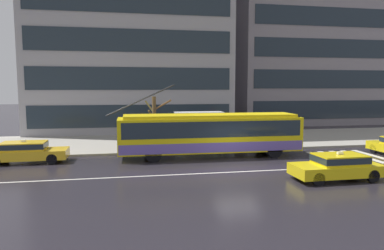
{
  "coord_description": "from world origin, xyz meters",
  "views": [
    {
      "loc": [
        -6.32,
        -19.25,
        4.6
      ],
      "look_at": [
        -1.93,
        4.13,
        2.01
      ],
      "focal_mm": 33.28,
      "sensor_mm": 36.0,
      "label": 1
    }
  ],
  "objects_px": {
    "pedestrian_approaching_curb": "(169,125)",
    "street_tree_bare": "(154,120)",
    "taxi_queued_behind_bus": "(26,151)",
    "pedestrian_at_shelter": "(218,131)",
    "pedestrian_walking_past": "(260,125)",
    "trolleybus": "(210,133)",
    "bus_shelter": "(198,121)",
    "taxi_oncoming_near": "(338,166)"
  },
  "relations": [
    {
      "from": "taxi_oncoming_near",
      "to": "trolleybus",
      "type": "bearing_deg",
      "value": 125.31
    },
    {
      "from": "taxi_queued_behind_bus",
      "to": "pedestrian_at_shelter",
      "type": "distance_m",
      "value": 13.83
    },
    {
      "from": "bus_shelter",
      "to": "pedestrian_approaching_curb",
      "type": "height_order",
      "value": "bus_shelter"
    },
    {
      "from": "pedestrian_approaching_curb",
      "to": "street_tree_bare",
      "type": "xyz_separation_m",
      "value": [
        -1.15,
        -0.46,
        0.49
      ]
    },
    {
      "from": "pedestrian_approaching_curb",
      "to": "taxi_queued_behind_bus",
      "type": "bearing_deg",
      "value": -157.74
    },
    {
      "from": "taxi_oncoming_near",
      "to": "pedestrian_approaching_curb",
      "type": "relative_size",
      "value": 2.19
    },
    {
      "from": "trolleybus",
      "to": "taxi_oncoming_near",
      "type": "height_order",
      "value": "trolleybus"
    },
    {
      "from": "trolleybus",
      "to": "taxi_queued_behind_bus",
      "type": "bearing_deg",
      "value": 178.68
    },
    {
      "from": "pedestrian_approaching_curb",
      "to": "street_tree_bare",
      "type": "height_order",
      "value": "street_tree_bare"
    },
    {
      "from": "taxi_oncoming_near",
      "to": "bus_shelter",
      "type": "height_order",
      "value": "bus_shelter"
    },
    {
      "from": "taxi_oncoming_near",
      "to": "bus_shelter",
      "type": "distance_m",
      "value": 11.44
    },
    {
      "from": "trolleybus",
      "to": "pedestrian_at_shelter",
      "type": "xyz_separation_m",
      "value": [
        1.73,
        4.57,
        -0.48
      ]
    },
    {
      "from": "pedestrian_at_shelter",
      "to": "street_tree_bare",
      "type": "bearing_deg",
      "value": -168.82
    },
    {
      "from": "trolleybus",
      "to": "street_tree_bare",
      "type": "xyz_separation_m",
      "value": [
        -3.36,
        3.56,
        0.64
      ]
    },
    {
      "from": "trolleybus",
      "to": "bus_shelter",
      "type": "bearing_deg",
      "value": 91.45
    },
    {
      "from": "pedestrian_walking_past",
      "to": "taxi_queued_behind_bus",
      "type": "bearing_deg",
      "value": -169.38
    },
    {
      "from": "taxi_queued_behind_bus",
      "to": "pedestrian_approaching_curb",
      "type": "distance_m",
      "value": 9.99
    },
    {
      "from": "pedestrian_walking_past",
      "to": "pedestrian_approaching_curb",
      "type": "bearing_deg",
      "value": 173.95
    },
    {
      "from": "bus_shelter",
      "to": "pedestrian_walking_past",
      "type": "xyz_separation_m",
      "value": [
        4.83,
        -0.15,
        -0.38
      ]
    },
    {
      "from": "trolleybus",
      "to": "pedestrian_at_shelter",
      "type": "height_order",
      "value": "trolleybus"
    },
    {
      "from": "bus_shelter",
      "to": "pedestrian_walking_past",
      "type": "bearing_deg",
      "value": -1.73
    },
    {
      "from": "pedestrian_at_shelter",
      "to": "street_tree_bare",
      "type": "relative_size",
      "value": 0.42
    },
    {
      "from": "pedestrian_at_shelter",
      "to": "street_tree_bare",
      "type": "xyz_separation_m",
      "value": [
        -5.09,
        -1.01,
        1.12
      ]
    },
    {
      "from": "bus_shelter",
      "to": "street_tree_bare",
      "type": "relative_size",
      "value": 0.96
    },
    {
      "from": "trolleybus",
      "to": "bus_shelter",
      "type": "height_order",
      "value": "trolleybus"
    },
    {
      "from": "taxi_oncoming_near",
      "to": "pedestrian_walking_past",
      "type": "xyz_separation_m",
      "value": [
        -0.09,
        10.1,
        0.94
      ]
    },
    {
      "from": "bus_shelter",
      "to": "taxi_queued_behind_bus",
      "type": "bearing_deg",
      "value": -164.35
    },
    {
      "from": "bus_shelter",
      "to": "pedestrian_approaching_curb",
      "type": "bearing_deg",
      "value": 164.43
    },
    {
      "from": "bus_shelter",
      "to": "street_tree_bare",
      "type": "xyz_separation_m",
      "value": [
        -3.27,
        0.13,
        0.16
      ]
    },
    {
      "from": "trolleybus",
      "to": "pedestrian_at_shelter",
      "type": "bearing_deg",
      "value": 69.23
    },
    {
      "from": "taxi_oncoming_near",
      "to": "street_tree_bare",
      "type": "bearing_deg",
      "value": 128.27
    },
    {
      "from": "taxi_oncoming_near",
      "to": "pedestrian_approaching_curb",
      "type": "bearing_deg",
      "value": 122.99
    },
    {
      "from": "trolleybus",
      "to": "street_tree_bare",
      "type": "relative_size",
      "value": 3.37
    },
    {
      "from": "pedestrian_at_shelter",
      "to": "taxi_queued_behind_bus",
      "type": "bearing_deg",
      "value": -161.85
    },
    {
      "from": "pedestrian_approaching_curb",
      "to": "pedestrian_walking_past",
      "type": "height_order",
      "value": "pedestrian_approaching_curb"
    },
    {
      "from": "taxi_queued_behind_bus",
      "to": "street_tree_bare",
      "type": "relative_size",
      "value": 1.26
    },
    {
      "from": "pedestrian_approaching_curb",
      "to": "street_tree_bare",
      "type": "relative_size",
      "value": 0.54
    },
    {
      "from": "taxi_queued_behind_bus",
      "to": "pedestrian_approaching_curb",
      "type": "bearing_deg",
      "value": 22.26
    },
    {
      "from": "pedestrian_at_shelter",
      "to": "pedestrian_walking_past",
      "type": "height_order",
      "value": "pedestrian_walking_past"
    },
    {
      "from": "pedestrian_walking_past",
      "to": "street_tree_bare",
      "type": "relative_size",
      "value": 0.52
    },
    {
      "from": "trolleybus",
      "to": "pedestrian_walking_past",
      "type": "bearing_deg",
      "value": 34.77
    },
    {
      "from": "taxi_oncoming_near",
      "to": "taxi_queued_behind_bus",
      "type": "relative_size",
      "value": 0.94
    }
  ]
}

